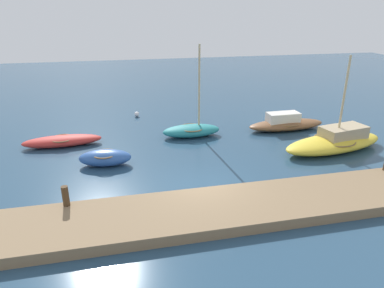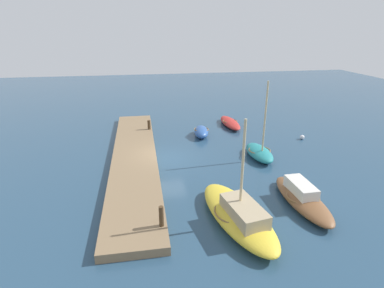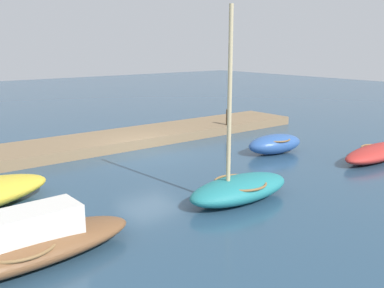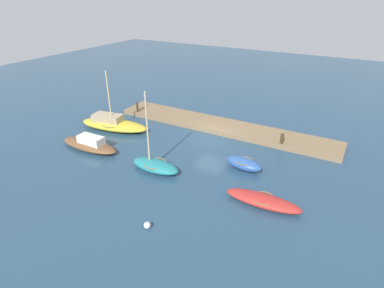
{
  "view_description": "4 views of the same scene",
  "coord_description": "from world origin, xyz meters",
  "px_view_note": "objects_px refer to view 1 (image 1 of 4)",
  "views": [
    {
      "loc": [
        -3.43,
        -13.34,
        7.5
      ],
      "look_at": [
        0.41,
        3.8,
        0.58
      ],
      "focal_mm": 32.49,
      "sensor_mm": 36.0,
      "label": 1
    },
    {
      "loc": [
        20.28,
        -1.65,
        8.84
      ],
      "look_at": [
        -1.19,
        2.01,
        0.51
      ],
      "focal_mm": 28.79,
      "sensor_mm": 36.0,
      "label": 2
    },
    {
      "loc": [
        9.71,
        15.34,
        4.56
      ],
      "look_at": [
        0.13,
        3.18,
        1.0
      ],
      "focal_mm": 41.07,
      "sensor_mm": 36.0,
      "label": 3
    },
    {
      "loc": [
        -10.39,
        21.43,
        11.3
      ],
      "look_at": [
        -0.38,
        3.87,
        1.22
      ],
      "focal_mm": 29.36,
      "sensor_mm": 36.0,
      "label": 4
    }
  ],
  "objects_px": {
    "mooring_post_west": "(66,196)",
    "marker_buoy": "(137,114)",
    "motorboat_brown": "(286,123)",
    "sailboat_yellow": "(335,141)",
    "rowboat_teal": "(191,130)",
    "rowboat_red": "(62,141)",
    "dinghy_blue": "(105,158)"
  },
  "relations": [
    {
      "from": "mooring_post_west",
      "to": "marker_buoy",
      "type": "relative_size",
      "value": 2.16
    },
    {
      "from": "sailboat_yellow",
      "to": "marker_buoy",
      "type": "bearing_deg",
      "value": 129.34
    },
    {
      "from": "sailboat_yellow",
      "to": "mooring_post_west",
      "type": "bearing_deg",
      "value": -175.55
    },
    {
      "from": "rowboat_teal",
      "to": "sailboat_yellow",
      "type": "bearing_deg",
      "value": -27.84
    },
    {
      "from": "rowboat_teal",
      "to": "motorboat_brown",
      "type": "bearing_deg",
      "value": -0.62
    },
    {
      "from": "dinghy_blue",
      "to": "mooring_post_west",
      "type": "xyz_separation_m",
      "value": [
        -1.39,
        -4.38,
        0.42
      ]
    },
    {
      "from": "motorboat_brown",
      "to": "mooring_post_west",
      "type": "xyz_separation_m",
      "value": [
        -12.91,
        -7.5,
        0.42
      ]
    },
    {
      "from": "rowboat_teal",
      "to": "mooring_post_west",
      "type": "xyz_separation_m",
      "value": [
        -6.59,
        -7.59,
        0.41
      ]
    },
    {
      "from": "rowboat_teal",
      "to": "marker_buoy",
      "type": "distance_m",
      "value": 5.81
    },
    {
      "from": "dinghy_blue",
      "to": "mooring_post_west",
      "type": "height_order",
      "value": "mooring_post_west"
    },
    {
      "from": "rowboat_teal",
      "to": "sailboat_yellow",
      "type": "relative_size",
      "value": 0.84
    },
    {
      "from": "rowboat_teal",
      "to": "motorboat_brown",
      "type": "relative_size",
      "value": 1.07
    },
    {
      "from": "sailboat_yellow",
      "to": "rowboat_red",
      "type": "xyz_separation_m",
      "value": [
        -15.05,
        3.99,
        -0.21
      ]
    },
    {
      "from": "dinghy_blue",
      "to": "rowboat_teal",
      "type": "bearing_deg",
      "value": 39.27
    },
    {
      "from": "mooring_post_west",
      "to": "rowboat_red",
      "type": "bearing_deg",
      "value": 97.92
    },
    {
      "from": "dinghy_blue",
      "to": "marker_buoy",
      "type": "relative_size",
      "value": 7.36
    },
    {
      "from": "rowboat_red",
      "to": "mooring_post_west",
      "type": "distance_m",
      "value": 7.74
    },
    {
      "from": "dinghy_blue",
      "to": "marker_buoy",
      "type": "height_order",
      "value": "dinghy_blue"
    },
    {
      "from": "mooring_post_west",
      "to": "marker_buoy",
      "type": "height_order",
      "value": "mooring_post_west"
    },
    {
      "from": "sailboat_yellow",
      "to": "rowboat_red",
      "type": "height_order",
      "value": "sailboat_yellow"
    },
    {
      "from": "dinghy_blue",
      "to": "rowboat_red",
      "type": "bearing_deg",
      "value": 134.42
    },
    {
      "from": "rowboat_red",
      "to": "mooring_post_west",
      "type": "xyz_separation_m",
      "value": [
        1.06,
        -7.65,
        0.53
      ]
    },
    {
      "from": "dinghy_blue",
      "to": "motorboat_brown",
      "type": "relative_size",
      "value": 0.53
    },
    {
      "from": "dinghy_blue",
      "to": "mooring_post_west",
      "type": "distance_m",
      "value": 4.61
    },
    {
      "from": "motorboat_brown",
      "to": "marker_buoy",
      "type": "height_order",
      "value": "motorboat_brown"
    },
    {
      "from": "rowboat_red",
      "to": "marker_buoy",
      "type": "bearing_deg",
      "value": 44.74
    },
    {
      "from": "motorboat_brown",
      "to": "marker_buoy",
      "type": "relative_size",
      "value": 13.88
    },
    {
      "from": "rowboat_red",
      "to": "motorboat_brown",
      "type": "xyz_separation_m",
      "value": [
        13.97,
        -0.15,
        0.11
      ]
    },
    {
      "from": "motorboat_brown",
      "to": "marker_buoy",
      "type": "xyz_separation_m",
      "value": [
        -9.34,
        5.04,
        -0.23
      ]
    },
    {
      "from": "rowboat_red",
      "to": "dinghy_blue",
      "type": "bearing_deg",
      "value": -55.0
    },
    {
      "from": "rowboat_teal",
      "to": "marker_buoy",
      "type": "xyz_separation_m",
      "value": [
        -3.03,
        4.96,
        -0.23
      ]
    },
    {
      "from": "rowboat_red",
      "to": "mooring_post_west",
      "type": "bearing_deg",
      "value": -83.94
    }
  ]
}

